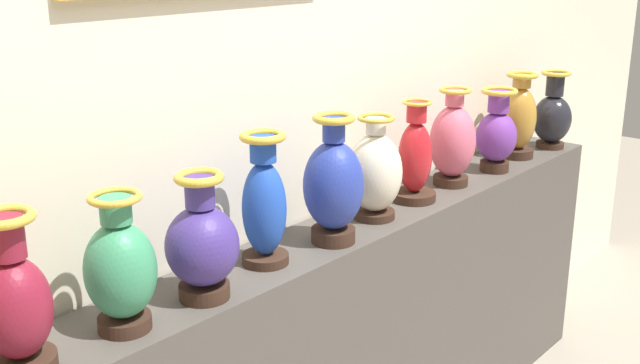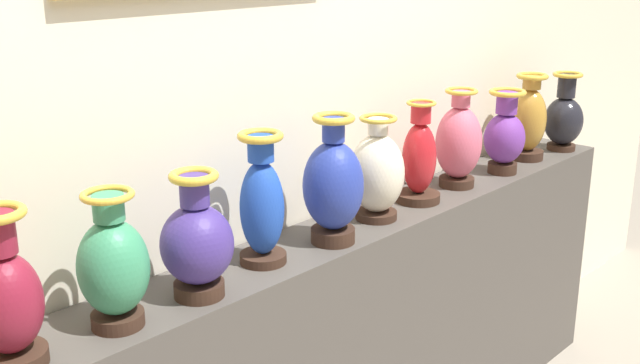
# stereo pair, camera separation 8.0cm
# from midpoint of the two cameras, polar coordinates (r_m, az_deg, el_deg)

# --- Properties ---
(back_wall) EXTENTS (6.08, 0.14, 3.02)m
(back_wall) POSITION_cam_midpoint_polar(r_m,az_deg,el_deg) (2.41, -2.69, 8.95)
(back_wall) COLOR beige
(back_wall) RESTS_ON ground_plane
(vase_burgundy) EXTENTS (0.15, 0.15, 0.36)m
(vase_burgundy) POSITION_cam_midpoint_polar(r_m,az_deg,el_deg) (1.77, -20.94, -8.16)
(vase_burgundy) COLOR #382319
(vase_burgundy) RESTS_ON display_shelf
(vase_jade) EXTENTS (0.17, 0.17, 0.34)m
(vase_jade) POSITION_cam_midpoint_polar(r_m,az_deg,el_deg) (1.88, -13.81, -6.07)
(vase_jade) COLOR #382319
(vase_jade) RESTS_ON display_shelf
(vase_indigo) EXTENTS (0.19, 0.19, 0.34)m
(vase_indigo) POSITION_cam_midpoint_polar(r_m,az_deg,el_deg) (1.99, -7.93, -4.45)
(vase_indigo) COLOR #382319
(vase_indigo) RESTS_ON display_shelf
(vase_sapphire) EXTENTS (0.14, 0.14, 0.39)m
(vase_sapphire) POSITION_cam_midpoint_polar(r_m,az_deg,el_deg) (2.18, -3.26, -1.63)
(vase_sapphire) COLOR #382319
(vase_sapphire) RESTS_ON display_shelf
(vase_cobalt) EXTENTS (0.19, 0.19, 0.40)m
(vase_cobalt) POSITION_cam_midpoint_polar(r_m,az_deg,el_deg) (2.33, 1.97, -0.27)
(vase_cobalt) COLOR #382319
(vase_cobalt) RESTS_ON display_shelf
(vase_ivory) EXTENTS (0.18, 0.18, 0.35)m
(vase_ivory) POSITION_cam_midpoint_polar(r_m,az_deg,el_deg) (2.54, 5.13, 0.66)
(vase_ivory) COLOR #382319
(vase_ivory) RESTS_ON display_shelf
(vase_crimson) EXTENTS (0.16, 0.16, 0.36)m
(vase_crimson) POSITION_cam_midpoint_polar(r_m,az_deg,el_deg) (2.74, 8.16, 1.62)
(vase_crimson) COLOR #382319
(vase_crimson) RESTS_ON display_shelf
(vase_rose) EXTENTS (0.17, 0.17, 0.37)m
(vase_rose) POSITION_cam_midpoint_polar(r_m,az_deg,el_deg) (2.93, 10.97, 2.87)
(vase_rose) COLOR #382319
(vase_rose) RESTS_ON display_shelf
(vase_violet) EXTENTS (0.16, 0.16, 0.34)m
(vase_violet) POSITION_cam_midpoint_polar(r_m,az_deg,el_deg) (3.15, 14.18, 3.38)
(vase_violet) COLOR #382319
(vase_violet) RESTS_ON display_shelf
(vase_ochre) EXTENTS (0.14, 0.14, 0.36)m
(vase_ochre) POSITION_cam_midpoint_polar(r_m,az_deg,el_deg) (3.38, 15.82, 4.42)
(vase_ochre) COLOR #382319
(vase_ochre) RESTS_ON display_shelf
(vase_onyx) EXTENTS (0.17, 0.17, 0.34)m
(vase_onyx) POSITION_cam_midpoint_polar(r_m,az_deg,el_deg) (3.59, 18.16, 4.54)
(vase_onyx) COLOR #382319
(vase_onyx) RESTS_ON display_shelf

